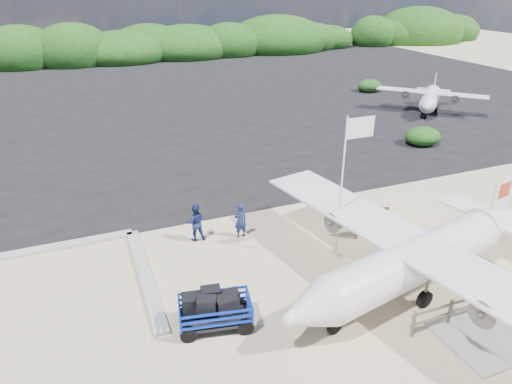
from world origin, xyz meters
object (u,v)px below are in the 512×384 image
baggage_cart (216,327)px  aircraft_large (369,108)px  crew_b (195,222)px  crew_a (240,220)px  flagpole (335,257)px  signboard (370,236)px  aircraft_small (37,96)px

baggage_cart → aircraft_large: size_ratio=0.18×
aircraft_large → baggage_cart: bearing=34.6°
crew_b → aircraft_large: size_ratio=0.12×
crew_b → aircraft_large: aircraft_large is taller
crew_a → flagpole: bearing=128.2°
crew_b → crew_a: bearing=175.6°
signboard → crew_b: size_ratio=0.97×
baggage_cart → signboard: size_ratio=1.53×
signboard → crew_b: (-7.37, 2.63, 0.87)m
baggage_cart → aircraft_small: 38.53m
baggage_cart → crew_a: 5.96m
flagpole → signboard: flagpole is taller
baggage_cart → crew_b: (0.87, 5.70, 0.87)m
flagpole → signboard: 2.52m
signboard → aircraft_large: size_ratio=0.12×
signboard → flagpole: bearing=-156.0°
flagpole → crew_a: flagpole is taller
baggage_cart → crew_a: size_ratio=1.57×
baggage_cart → aircraft_large: 30.39m
aircraft_large → aircraft_small: (-27.75, 16.09, 0.00)m
flagpole → aircraft_large: bearing=52.3°
crew_a → signboard: bearing=151.1°
flagpole → signboard: (2.35, 0.90, 0.00)m
signboard → crew_a: bearing=161.8°
signboard → aircraft_small: 37.93m
flagpole → aircraft_large: 24.88m
crew_b → aircraft_large: 25.91m
aircraft_small → crew_a: bearing=62.4°
baggage_cart → aircraft_large: bearing=56.9°
aircraft_large → aircraft_small: size_ratio=1.95×
baggage_cart → crew_b: crew_b is taller
crew_b → baggage_cart: bearing=91.3°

